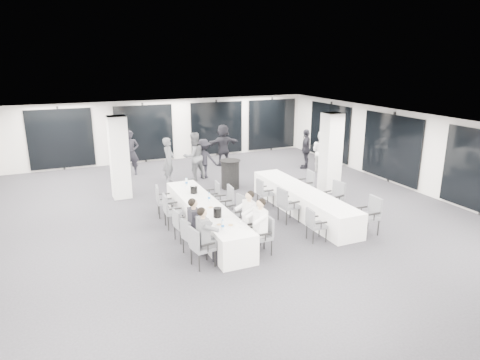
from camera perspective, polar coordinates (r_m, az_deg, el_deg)
The scene contains 42 objects.
room at distance 14.01m, azimuth 0.56°, elevation 2.56°, with size 14.04×16.04×2.84m.
column_left at distance 14.99m, azimuth -15.80°, elevation 2.91°, with size 0.60×0.60×2.80m, color silver.
column_right at distance 15.53m, azimuth 11.98°, elevation 3.62°, with size 0.60×0.60×2.80m, color silver.
banquet_table_main at distance 11.96m, azimuth -4.64°, elevation -4.99°, with size 0.90×5.00×0.75m, color white.
banquet_table_side at distance 13.36m, azimuth 8.27°, elevation -2.81°, with size 0.90×5.00×0.75m, color white.
cocktail_table at distance 15.66m, azimuth -1.31°, elevation 0.81°, with size 0.76×0.76×1.05m.
chair_main_left_near at distance 9.89m, azimuth -5.43°, elevation -8.58°, with size 0.56×0.60×0.97m.
chair_main_left_second at distance 10.50m, azimuth -6.58°, elevation -7.26°, with size 0.55×0.58×0.92m.
chair_main_left_mid at distance 11.30m, azimuth -7.88°, elevation -5.77°, with size 0.49×0.53×0.86m.
chair_main_left_fourth at distance 12.19m, azimuth -9.27°, elevation -3.82°, with size 0.51×0.57×0.98m.
chair_main_left_far at distance 13.09m, azimuth -10.33°, elevation -2.52°, with size 0.55×0.59×0.96m.
chair_main_right_near at distance 10.52m, azimuth 3.20°, elevation -7.05°, with size 0.48×0.54×0.94m.
chair_main_right_second at distance 11.04m, azimuth 1.73°, elevation -5.68°, with size 0.52×0.58×1.01m.
chair_main_right_mid at distance 11.87m, azimuth -0.30°, elevation -4.13°, with size 0.58×0.62×0.99m.
chair_main_right_fourth at distance 12.66m, azimuth -1.90°, elevation -2.76°, with size 0.55×0.60×1.01m.
chair_main_right_far at distance 13.58m, azimuth -3.54°, elevation -1.82°, with size 0.48×0.52×0.86m.
chair_side_left_near at distance 11.36m, azimuth 9.87°, elevation -5.63°, with size 0.49×0.53×0.89m.
chair_side_left_mid at distance 12.49m, azimuth 6.18°, elevation -3.06°, with size 0.56×0.61×1.03m.
chair_side_left_far at distance 13.77m, azimuth 3.13°, elevation -1.48°, with size 0.46×0.52×0.90m.
chair_side_right_near at distance 12.16m, azimuth 16.98°, elevation -4.23°, with size 0.54×0.60×1.04m.
chair_side_right_mid at distance 13.34m, azimuth 12.56°, elevation -2.11°, with size 0.59×0.63×1.03m.
chair_side_right_far at distance 14.61m, azimuth 8.86°, elevation -0.41°, with size 0.54×0.59×0.98m.
seated_guest_a at distance 9.85m, azimuth -4.57°, elevation -7.01°, with size 0.50×0.38×1.44m.
seated_guest_b at distance 10.45m, azimuth -5.81°, elevation -5.65°, with size 0.50×0.38×1.44m.
seated_guest_c at distance 10.35m, azimuth 2.40°, elevation -5.80°, with size 0.50×0.38×1.44m.
seated_guest_d at distance 10.89m, azimuth 0.92°, elevation -4.65°, with size 0.50×0.38×1.44m.
standing_guest_a at distance 16.46m, azimuth -9.49°, elevation 2.99°, with size 0.72×0.58×1.98m, color #53565A.
standing_guest_b at distance 16.75m, azimuth -6.17°, elevation 3.58°, with size 1.02×0.62×2.11m, color #53565A.
standing_guest_c at distance 17.00m, azimuth -4.86°, elevation 3.20°, with size 1.15×0.58×1.77m, color black.
standing_guest_d at distance 18.61m, azimuth 8.79°, elevation 4.47°, with size 1.14×0.64×1.94m, color black.
standing_guest_f at distance 18.95m, azimuth -2.28°, elevation 5.06°, with size 1.90×0.73×2.07m, color black.
standing_guest_g at distance 17.91m, azimuth -14.39°, elevation 3.91°, with size 0.75×0.61×2.07m, color black.
standing_guest_h at distance 18.10m, azimuth 10.75°, elevation 4.09°, with size 0.95×0.58×1.96m, color white.
ice_bucket_near at distance 10.88m, azimuth -3.03°, elevation -4.35°, with size 0.21×0.21×0.24m, color black.
ice_bucket_far at distance 12.80m, azimuth -6.18°, elevation -1.26°, with size 0.21×0.21×0.24m, color black.
water_bottle_a at distance 10.13m, azimuth -2.32°, elevation -5.98°, with size 0.07×0.07×0.23m, color silver.
water_bottle_b at distance 12.10m, azimuth -4.15°, elevation -2.26°, with size 0.07×0.07×0.23m, color silver.
water_bottle_c at distance 13.60m, azimuth -7.16°, elevation -0.25°, with size 0.07×0.07×0.23m, color silver.
plate_a at distance 10.41m, azimuth -2.80°, elevation -5.97°, with size 0.20×0.20×0.03m.
plate_b at distance 10.37m, azimuth -1.25°, elevation -6.04°, with size 0.21×0.21×0.03m.
plate_c at distance 11.56m, azimuth -3.92°, elevation -3.69°, with size 0.21×0.21×0.03m.
wine_glass at distance 10.19m, azimuth 0.01°, elevation -5.70°, with size 0.07×0.07×0.18m.
Camera 1 is at (-4.68, -11.31, 4.68)m, focal length 32.00 mm.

